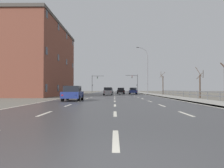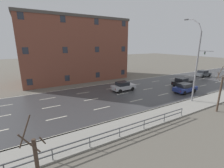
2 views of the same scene
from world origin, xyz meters
The scene contains 11 objects.
ground_plane centered at (0.00, 48.00, -0.06)m, with size 160.00×160.00×0.12m.
road_asphalt_strip centered at (0.00, 59.99, 0.01)m, with size 14.00×120.00×0.03m.
street_lamp_midground centered at (7.43, 46.23, 5.37)m, with size 2.63×0.24×10.99m.
traffic_signal_left centered at (-7.19, 71.84, 3.93)m, with size 4.24×0.36×6.08m.
car_far_right centered at (-1.44, 64.28, 0.80)m, with size 1.93×4.15×1.57m.
car_near_left centered at (4.48, 49.04, 0.80)m, with size 1.85×4.10×1.57m.
car_distant centered at (1.59, 52.22, 0.80)m, with size 1.97×4.17×1.57m.
car_near_right centered at (-1.40, 40.85, 0.80)m, with size 1.88×4.12×1.57m.
brick_building centered at (-15.09, 36.69, 6.55)m, with size 10.90×22.04×13.07m.
bare_tree_mid centered at (11.88, 26.66, 1.86)m, with size 1.20×1.19×4.32m.
bare_tree_far centered at (11.03, 45.82, 2.38)m, with size 1.28×1.33×5.30m.
Camera 2 is at (19.38, 26.77, 7.71)m, focal length 24.47 mm.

